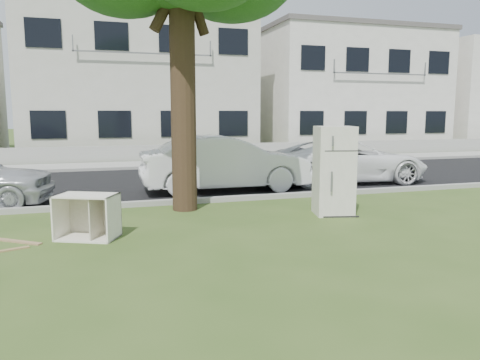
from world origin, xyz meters
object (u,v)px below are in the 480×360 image
object	(u,v)px
fridge	(334,171)
car_right	(349,161)
car_center	(226,163)
cabinet	(87,217)

from	to	relation	value
fridge	car_right	xyz separation A→B (m)	(2.66, 3.97, -0.26)
car_center	cabinet	bearing A→B (deg)	139.51
fridge	cabinet	distance (m)	4.93
car_center	car_right	world-z (taller)	car_center
fridge	car_center	world-z (taller)	fridge
cabinet	car_center	xyz separation A→B (m)	(3.52, 4.02, 0.37)
fridge	car_right	bearing A→B (deg)	69.44
car_center	car_right	xyz separation A→B (m)	(4.01, 0.45, -0.10)
fridge	car_right	world-z (taller)	fridge
cabinet	fridge	bearing A→B (deg)	30.74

